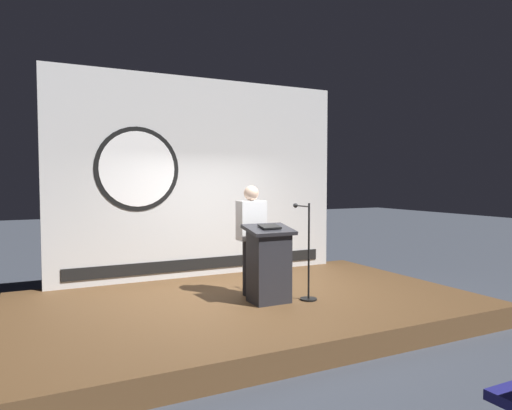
{
  "coord_description": "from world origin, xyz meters",
  "views": [
    {
      "loc": [
        -2.9,
        -5.99,
        2.01
      ],
      "look_at": [
        0.17,
        0.1,
        1.64
      ],
      "focal_mm": 32.87,
      "sensor_mm": 36.0,
      "label": 1
    }
  ],
  "objects": [
    {
      "name": "microphone_stand",
      "position": [
        0.73,
        -0.4,
        0.78
      ],
      "size": [
        0.24,
        0.52,
        1.38
      ],
      "color": "black",
      "rests_on": "stage_platform"
    },
    {
      "name": "banner_display",
      "position": [
        -0.04,
        1.85,
        2.03
      ],
      "size": [
        5.27,
        0.12,
        3.49
      ],
      "color": "silver",
      "rests_on": "stage_platform"
    },
    {
      "name": "ground_plane",
      "position": [
        0.0,
        0.0,
        0.0
      ],
      "size": [
        40.0,
        40.0,
        0.0
      ],
      "primitive_type": "plane",
      "color": "#383D47"
    },
    {
      "name": "podium",
      "position": [
        0.17,
        -0.3,
        0.84
      ],
      "size": [
        0.64,
        0.5,
        1.09
      ],
      "color": "#26262B",
      "rests_on": "stage_platform"
    },
    {
      "name": "speaker_person",
      "position": [
        0.13,
        0.18,
        1.13
      ],
      "size": [
        0.4,
        0.26,
        1.62
      ],
      "color": "black",
      "rests_on": "stage_platform"
    },
    {
      "name": "stage_platform",
      "position": [
        0.0,
        0.0,
        0.15
      ],
      "size": [
        6.4,
        4.0,
        0.3
      ],
      "primitive_type": "cube",
      "color": "brown",
      "rests_on": "ground"
    }
  ]
}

